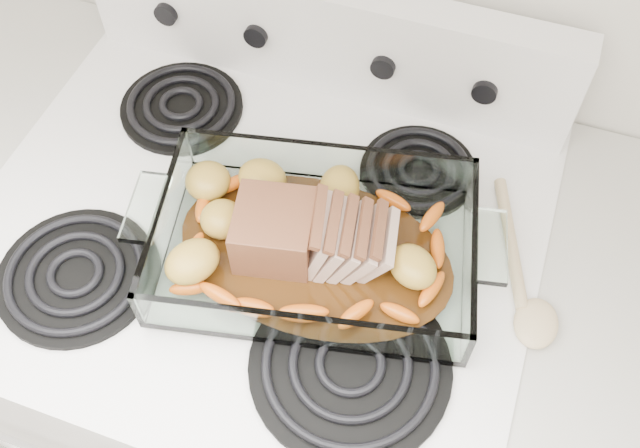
% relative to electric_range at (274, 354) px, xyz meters
% --- Properties ---
extents(electric_range, '(0.78, 0.70, 1.12)m').
position_rel_electric_range_xyz_m(electric_range, '(0.00, 0.00, 0.00)').
color(electric_range, white).
rests_on(electric_range, ground).
extents(baking_dish, '(0.41, 0.27, 0.08)m').
position_rel_electric_range_xyz_m(baking_dish, '(0.10, -0.03, 0.48)').
color(baking_dish, white).
rests_on(baking_dish, electric_range).
extents(pork_roast, '(0.21, 0.10, 0.08)m').
position_rel_electric_range_xyz_m(pork_roast, '(0.08, -0.03, 0.51)').
color(pork_roast, brown).
rests_on(pork_roast, baking_dish).
extents(roast_vegetables, '(0.37, 0.20, 0.05)m').
position_rel_electric_range_xyz_m(roast_vegetables, '(0.09, 0.01, 0.49)').
color(roast_vegetables, orange).
rests_on(roast_vegetables, baking_dish).
extents(wooden_spoon, '(0.12, 0.25, 0.02)m').
position_rel_electric_range_xyz_m(wooden_spoon, '(0.37, 0.02, 0.46)').
color(wooden_spoon, tan).
rests_on(wooden_spoon, electric_range).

